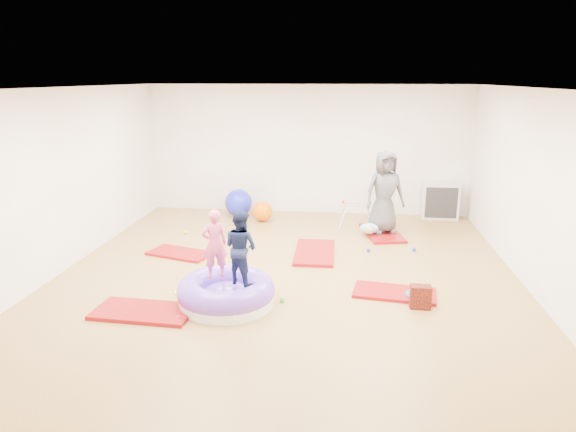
# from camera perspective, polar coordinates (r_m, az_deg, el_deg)

# --- Properties ---
(room) EXTENTS (7.01, 8.01, 2.81)m
(room) POSITION_cam_1_polar(r_m,az_deg,el_deg) (7.40, -0.27, 3.13)
(room) COLOR #9A7846
(room) RESTS_ON ground
(gym_mat_front_left) EXTENTS (1.30, 0.70, 0.05)m
(gym_mat_front_left) POSITION_cam_1_polar(r_m,az_deg,el_deg) (6.97, -15.76, -10.18)
(gym_mat_front_left) COLOR #990013
(gym_mat_front_left) RESTS_ON ground
(gym_mat_mid_left) EXTENTS (1.19, 0.83, 0.04)m
(gym_mat_mid_left) POSITION_cam_1_polar(r_m,az_deg,el_deg) (9.01, -11.93, -4.07)
(gym_mat_mid_left) COLOR #990013
(gym_mat_mid_left) RESTS_ON ground
(gym_mat_center_back) EXTENTS (0.68, 1.33, 0.05)m
(gym_mat_center_back) POSITION_cam_1_polar(r_m,az_deg,el_deg) (8.86, 2.99, -4.07)
(gym_mat_center_back) COLOR #990013
(gym_mat_center_back) RESTS_ON ground
(gym_mat_right) EXTENTS (1.20, 0.72, 0.05)m
(gym_mat_right) POSITION_cam_1_polar(r_m,az_deg,el_deg) (7.41, 11.74, -8.36)
(gym_mat_right) COLOR #990013
(gym_mat_right) RESTS_ON ground
(gym_mat_rear_right) EXTENTS (0.87, 1.35, 0.05)m
(gym_mat_rear_right) POSITION_cam_1_polar(r_m,az_deg,el_deg) (10.09, 10.39, -1.88)
(gym_mat_rear_right) COLOR #990013
(gym_mat_rear_right) RESTS_ON ground
(inflatable_cushion) EXTENTS (1.31, 1.31, 0.41)m
(inflatable_cushion) POSITION_cam_1_polar(r_m,az_deg,el_deg) (6.97, -6.87, -8.47)
(inflatable_cushion) COLOR white
(inflatable_cushion) RESTS_ON ground
(child_pink) EXTENTS (0.41, 0.36, 0.95)m
(child_pink) POSITION_cam_1_polar(r_m,az_deg,el_deg) (6.87, -8.18, -2.70)
(child_pink) COLOR #F0587C
(child_pink) RESTS_ON inflatable_cushion
(child_navy) EXTENTS (0.60, 0.56, 0.98)m
(child_navy) POSITION_cam_1_polar(r_m,az_deg,el_deg) (6.65, -5.29, -3.08)
(child_navy) COLOR #141F42
(child_navy) RESTS_ON inflatable_cushion
(adult_caregiver) EXTENTS (0.89, 0.73, 1.57)m
(adult_caregiver) POSITION_cam_1_polar(r_m,az_deg,el_deg) (9.91, 10.69, 2.65)
(adult_caregiver) COLOR #4A4A4C
(adult_caregiver) RESTS_ON gym_mat_rear_right
(infant) EXTENTS (0.36, 0.36, 0.21)m
(infant) POSITION_cam_1_polar(r_m,az_deg,el_deg) (9.86, 9.02, -1.40)
(infant) COLOR #94C0EB
(infant) RESTS_ON gym_mat_rear_right
(ball_pit_balls) EXTENTS (4.35, 3.66, 0.07)m
(ball_pit_balls) POSITION_cam_1_polar(r_m,az_deg,el_deg) (7.92, 1.35, -6.37)
(ball_pit_balls) COLOR #FFFD00
(ball_pit_balls) RESTS_ON ground
(exercise_ball_blue) EXTENTS (0.59, 0.59, 0.59)m
(exercise_ball_blue) POSITION_cam_1_polar(r_m,az_deg,el_deg) (11.22, -5.52, 1.47)
(exercise_ball_blue) COLOR #1F28D9
(exercise_ball_blue) RESTS_ON ground
(exercise_ball_orange) EXTENTS (0.43, 0.43, 0.43)m
(exercise_ball_orange) POSITION_cam_1_polar(r_m,az_deg,el_deg) (10.80, -2.86, 0.51)
(exercise_ball_orange) COLOR #E86C00
(exercise_ball_orange) RESTS_ON ground
(infant_play_gym) EXTENTS (0.70, 0.67, 0.54)m
(infant_play_gym) POSITION_cam_1_polar(r_m,az_deg,el_deg) (10.40, 7.58, 0.65)
(infant_play_gym) COLOR silver
(infant_play_gym) RESTS_ON ground
(cube_shelf) EXTENTS (0.77, 0.38, 0.77)m
(cube_shelf) POSITION_cam_1_polar(r_m,az_deg,el_deg) (11.44, 16.52, 1.62)
(cube_shelf) COLOR silver
(cube_shelf) RESTS_ON ground
(balance_disc) EXTENTS (0.33, 0.33, 0.07)m
(balance_disc) POSITION_cam_1_polar(r_m,az_deg,el_deg) (7.35, 14.18, -8.63)
(balance_disc) COLOR #1D6E91
(balance_disc) RESTS_ON ground
(backpack) EXTENTS (0.27, 0.17, 0.31)m
(backpack) POSITION_cam_1_polar(r_m,az_deg,el_deg) (7.03, 14.50, -8.70)
(backpack) COLOR #9E2613
(backpack) RESTS_ON ground
(yellow_toy) EXTENTS (0.19, 0.19, 0.03)m
(yellow_toy) POSITION_cam_1_polar(r_m,az_deg,el_deg) (7.44, -11.78, -8.33)
(yellow_toy) COLOR #FFFD00
(yellow_toy) RESTS_ON ground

